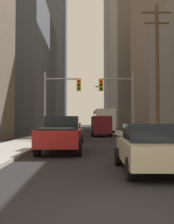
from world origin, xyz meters
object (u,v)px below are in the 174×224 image
(pickup_truck_red, at_px, (61,134))
(sedan_white, at_px, (71,132))
(traffic_signal_near_right, at_px, (118,95))
(sedan_beige, at_px, (151,147))
(traffic_signal_near_left, at_px, (60,95))
(sedan_silver, at_px, (72,130))
(cargo_van_maroon, at_px, (101,125))
(city_bus, at_px, (103,120))

(pickup_truck_red, distance_m, sedan_white, 8.60)
(pickup_truck_red, height_order, traffic_signal_near_right, traffic_signal_near_right)
(sedan_beige, relative_size, sedan_white, 1.00)
(pickup_truck_red, distance_m, traffic_signal_near_left, 10.10)
(sedan_white, height_order, sedan_silver, same)
(sedan_beige, bearing_deg, traffic_signal_near_right, 86.56)
(pickup_truck_red, xyz_separation_m, sedan_beige, (3.30, -6.02, -0.16))
(pickup_truck_red, xyz_separation_m, cargo_van_maroon, (3.16, 17.08, 0.35))
(sedan_beige, bearing_deg, cargo_van_maroon, 90.34)
(pickup_truck_red, relative_size, traffic_signal_near_right, 0.91)
(traffic_signal_near_right, bearing_deg, sedan_silver, 130.30)
(sedan_white, distance_m, sedan_silver, 6.03)
(sedan_silver, height_order, traffic_signal_near_left, traffic_signal_near_left)
(city_bus, xyz_separation_m, sedan_white, (-3.98, -18.69, -1.16))
(cargo_van_maroon, relative_size, sedan_beige, 1.23)
(pickup_truck_red, relative_size, cargo_van_maroon, 1.04)
(pickup_truck_red, bearing_deg, sedan_silver, 90.14)
(sedan_silver, relative_size, traffic_signal_near_right, 0.71)
(sedan_silver, bearing_deg, sedan_beige, -80.81)
(cargo_van_maroon, relative_size, sedan_silver, 1.24)
(city_bus, distance_m, traffic_signal_near_right, 17.83)
(traffic_signal_near_left, distance_m, traffic_signal_near_right, 5.09)
(sedan_silver, relative_size, traffic_signal_near_left, 0.71)
(cargo_van_maroon, relative_size, sedan_white, 1.23)
(cargo_van_maroon, xyz_separation_m, sedan_beige, (0.14, -23.10, -0.52))
(cargo_van_maroon, distance_m, sedan_beige, 23.10)
(city_bus, bearing_deg, pickup_truck_red, -98.64)
(city_bus, height_order, sedan_white, city_bus)
(pickup_truck_red, relative_size, sedan_silver, 1.28)
(cargo_van_maroon, bearing_deg, traffic_signal_near_right, -81.83)
(cargo_van_maroon, bearing_deg, sedan_silver, -142.54)
(sedan_white, bearing_deg, city_bus, 77.98)
(sedan_beige, xyz_separation_m, traffic_signal_near_left, (-4.15, 15.60, 3.24))
(city_bus, height_order, traffic_signal_near_left, traffic_signal_near_left)
(traffic_signal_near_left, bearing_deg, cargo_van_maroon, 61.85)
(sedan_beige, bearing_deg, city_bus, 88.55)
(sedan_silver, bearing_deg, pickup_truck_red, -89.86)
(cargo_van_maroon, height_order, sedan_beige, cargo_van_maroon)
(cargo_van_maroon, distance_m, traffic_signal_near_left, 8.93)
(traffic_signal_near_left, height_order, traffic_signal_near_right, same)
(city_bus, bearing_deg, traffic_signal_near_right, -89.69)
(cargo_van_maroon, xyz_separation_m, sedan_white, (-3.00, -8.48, -0.52))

